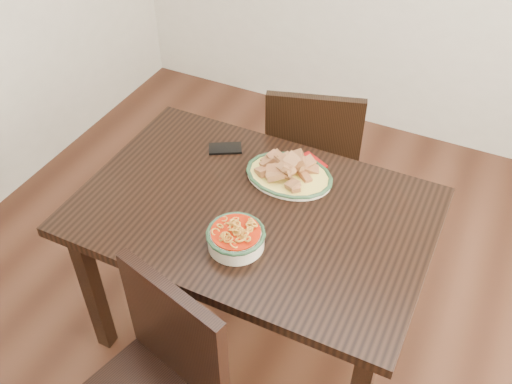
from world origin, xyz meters
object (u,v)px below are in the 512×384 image
at_px(fish_plate, 289,169).
at_px(smartphone, 225,148).
at_px(noodle_bowl, 236,236).
at_px(dining_table, 254,225).
at_px(chair_near, 155,384).
at_px(chair_far, 312,155).

xyz_separation_m(fish_plate, smartphone, (-0.30, 0.05, -0.04)).
relative_size(fish_plate, noodle_bowl, 1.66).
bearing_deg(dining_table, noodle_bowl, -81.83).
distance_m(chair_near, noodle_bowl, 0.54).
distance_m(fish_plate, smartphone, 0.31).
bearing_deg(fish_plate, noodle_bowl, -93.08).
xyz_separation_m(fish_plate, noodle_bowl, (-0.02, -0.40, -0.00)).
bearing_deg(fish_plate, smartphone, 170.76).
distance_m(chair_near, fish_plate, 0.90).
height_order(chair_far, smartphone, chair_far).
relative_size(chair_near, fish_plate, 2.66).
bearing_deg(chair_near, fish_plate, 99.16).
xyz_separation_m(chair_far, smartphone, (-0.23, -0.42, 0.26)).
bearing_deg(smartphone, noodle_bowl, -87.29).
bearing_deg(chair_near, chair_far, 104.44).
relative_size(dining_table, smartphone, 9.61).
relative_size(dining_table, noodle_bowl, 6.31).
xyz_separation_m(chair_near, noodle_bowl, (0.07, 0.45, 0.29)).
xyz_separation_m(dining_table, noodle_bowl, (0.03, -0.19, 0.13)).
height_order(dining_table, chair_far, chair_far).
distance_m(chair_near, smartphone, 0.96).
bearing_deg(fish_plate, chair_near, -95.90).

